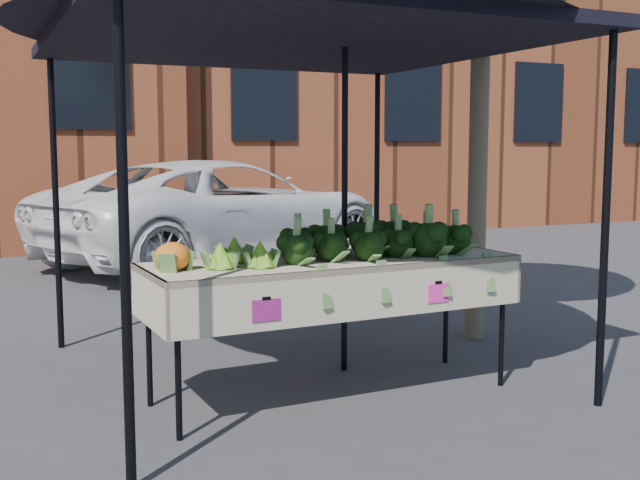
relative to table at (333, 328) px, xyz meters
The scene contains 9 objects.
ground 0.49m from the table, 35.18° to the right, with size 90.00×90.00×0.00m, color #363639.
table is the anchor object (origin of this frame).
canopy 1.09m from the table, 92.09° to the left, with size 3.16×3.16×2.74m, color black, non-canonical shape.
broccoli_heap 0.66m from the table, ahead, with size 1.40×0.60×0.29m, color black.
romanesco_cluster 0.87m from the table, behind, with size 0.45×0.49×0.22m, color #79B325.
cauliflower_pair 1.19m from the table, behind, with size 0.22×0.22×0.20m, color orange.
vehicle 6.51m from the table, 79.23° to the left, with size 2.41×1.45×5.22m, color white.
street_tree 2.71m from the table, 27.31° to the left, with size 2.32×2.32×4.57m, color #1E4C14, non-canonical shape.
building_right 14.80m from the table, 59.94° to the left, with size 12.00×8.00×8.50m, color brown.
Camera 1 is at (-2.28, -4.31, 1.60)m, focal length 43.54 mm.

